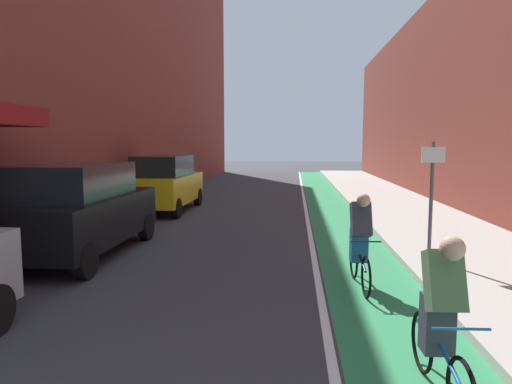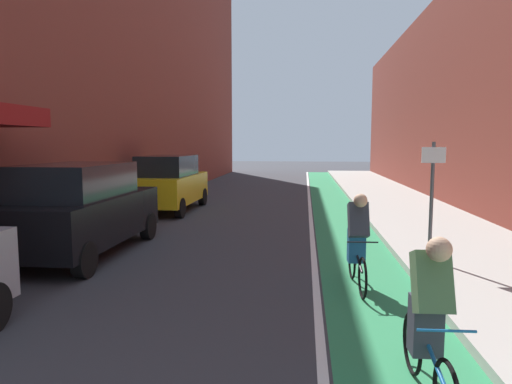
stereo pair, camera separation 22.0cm
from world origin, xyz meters
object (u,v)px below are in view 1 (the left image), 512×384
at_px(street_sign_post, 432,189).
at_px(parked_suv_yellow_cab, 165,183).
at_px(parked_suv_black, 79,209).
at_px(cyclist_lead, 441,311).
at_px(cyclist_mid, 360,237).

bearing_deg(street_sign_post, parked_suv_yellow_cab, 137.30).
height_order(parked_suv_yellow_cab, street_sign_post, street_sign_post).
height_order(parked_suv_black, cyclist_lead, parked_suv_black).
distance_m(parked_suv_black, street_sign_post, 7.23).
bearing_deg(parked_suv_black, cyclist_mid, -16.06).
bearing_deg(parked_suv_yellow_cab, cyclist_lead, -62.50).
height_order(parked_suv_black, cyclist_mid, parked_suv_black).
bearing_deg(cyclist_lead, parked_suv_black, 140.16).
height_order(parked_suv_yellow_cab, cyclist_lead, parked_suv_yellow_cab).
distance_m(parked_suv_black, cyclist_mid, 5.89).
height_order(cyclist_mid, street_sign_post, street_sign_post).
relative_size(parked_suv_yellow_cab, street_sign_post, 1.85).
xyz_separation_m(parked_suv_yellow_cab, cyclist_lead, (5.94, -11.41, -0.17)).
height_order(parked_suv_yellow_cab, cyclist_mid, parked_suv_yellow_cab).
xyz_separation_m(parked_suv_yellow_cab, cyclist_mid, (5.66, -8.08, -0.17)).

